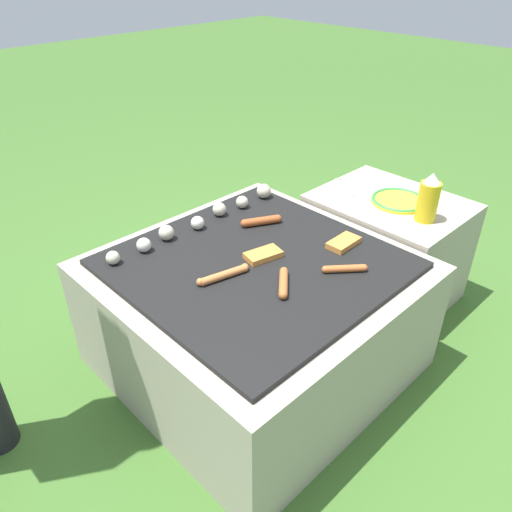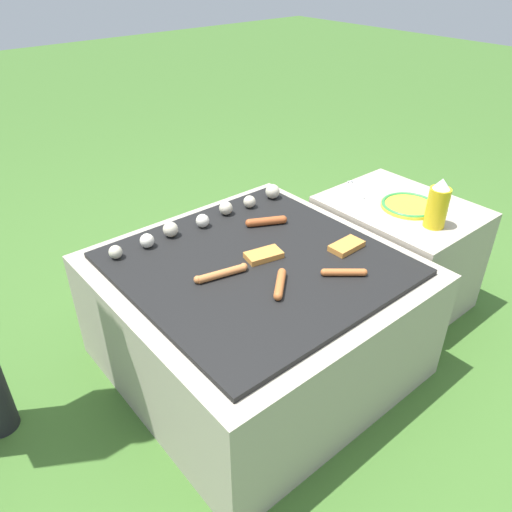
{
  "view_description": "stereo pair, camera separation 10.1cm",
  "coord_description": "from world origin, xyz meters",
  "views": [
    {
      "loc": [
        -0.95,
        -0.97,
        1.33
      ],
      "look_at": [
        0.0,
        0.0,
        0.46
      ],
      "focal_mm": 35.0,
      "sensor_mm": 36.0,
      "label": 1
    },
    {
      "loc": [
        -0.87,
        -1.04,
        1.33
      ],
      "look_at": [
        0.0,
        0.0,
        0.46
      ],
      "focal_mm": 35.0,
      "sensor_mm": 36.0,
      "label": 2
    }
  ],
  "objects": [
    {
      "name": "side_ledge",
      "position": [
        0.7,
        -0.06,
        0.22
      ],
      "size": [
        0.46,
        0.58,
        0.44
      ],
      "color": "#A89E8C",
      "rests_on": "ground_plane"
    },
    {
      "name": "mushroom_row",
      "position": [
        0.04,
        0.31,
        0.47
      ],
      "size": [
        0.74,
        0.07,
        0.06
      ],
      "color": "beige",
      "rests_on": "grill"
    },
    {
      "name": "sausage_mid_left",
      "position": [
        -0.04,
        -0.16,
        0.46
      ],
      "size": [
        0.12,
        0.11,
        0.03
      ],
      "color": "#B7602D",
      "rests_on": "grill"
    },
    {
      "name": "condiment_bottle",
      "position": [
        0.65,
        -0.23,
        0.53
      ],
      "size": [
        0.08,
        0.08,
        0.19
      ],
      "color": "gold",
      "rests_on": "side_ledge"
    },
    {
      "name": "ground_plane",
      "position": [
        0.0,
        0.0,
        0.0
      ],
      "size": [
        14.0,
        14.0,
        0.0
      ],
      "primitive_type": "plane",
      "color": "#3D6628"
    },
    {
      "name": "grill",
      "position": [
        0.0,
        0.0,
        0.22
      ],
      "size": [
        0.93,
        0.93,
        0.44
      ],
      "color": "#A89E8C",
      "rests_on": "ground_plane"
    },
    {
      "name": "sausage_back_right",
      "position": [
        0.16,
        -0.24,
        0.46
      ],
      "size": [
        0.12,
        0.1,
        0.02
      ],
      "color": "#B7602D",
      "rests_on": "grill"
    },
    {
      "name": "plate_colorful",
      "position": [
        0.7,
        -0.09,
        0.45
      ],
      "size": [
        0.22,
        0.22,
        0.02
      ],
      "color": "yellow",
      "rests_on": "side_ledge"
    },
    {
      "name": "bread_slice_left",
      "position": [
        0.03,
        -0.0,
        0.45
      ],
      "size": [
        0.13,
        0.09,
        0.02
      ],
      "color": "#D18438",
      "rests_on": "grill"
    },
    {
      "name": "bread_slice_center",
      "position": [
        0.28,
        -0.14,
        0.45
      ],
      "size": [
        0.12,
        0.07,
        0.02
      ],
      "color": "#D18438",
      "rests_on": "grill"
    },
    {
      "name": "sausage_front_center",
      "position": [
        -0.14,
        0.0,
        0.46
      ],
      "size": [
        0.18,
        0.06,
        0.02
      ],
      "color": "#C6753D",
      "rests_on": "grill"
    },
    {
      "name": "fork_utensil",
      "position": [
        0.67,
        0.15,
        0.45
      ],
      "size": [
        0.1,
        0.16,
        0.01
      ],
      "color": "silver",
      "rests_on": "side_ledge"
    },
    {
      "name": "sausage_back_left",
      "position": [
        0.19,
        0.16,
        0.46
      ],
      "size": [
        0.14,
        0.09,
        0.03
      ],
      "color": "#A34C23",
      "rests_on": "grill"
    }
  ]
}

